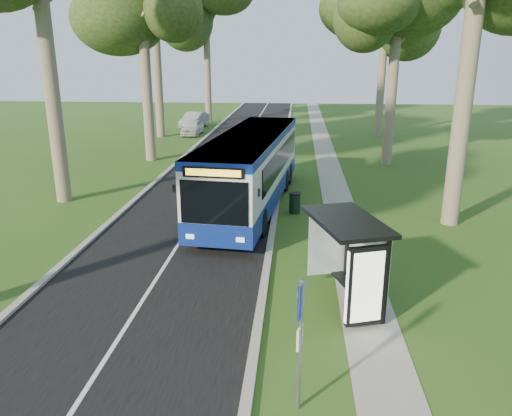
% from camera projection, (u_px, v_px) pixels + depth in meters
% --- Properties ---
extents(ground, '(120.00, 120.00, 0.00)m').
position_uv_depth(ground, '(266.00, 277.00, 16.26)').
color(ground, '#31541A').
rests_on(ground, ground).
extents(road, '(7.00, 100.00, 0.02)m').
position_uv_depth(road, '(211.00, 193.00, 26.05)').
color(road, black).
rests_on(road, ground).
extents(kerb_east, '(0.25, 100.00, 0.12)m').
position_uv_depth(kerb_east, '(278.00, 193.00, 25.76)').
color(kerb_east, '#9E9B93').
rests_on(kerb_east, ground).
extents(kerb_west, '(0.25, 100.00, 0.12)m').
position_uv_depth(kerb_west, '(146.00, 190.00, 26.31)').
color(kerb_west, '#9E9B93').
rests_on(kerb_west, ground).
extents(centre_line, '(0.12, 100.00, 0.00)m').
position_uv_depth(centre_line, '(211.00, 193.00, 26.05)').
color(centre_line, white).
rests_on(centre_line, road).
extents(footpath, '(1.50, 100.00, 0.02)m').
position_uv_depth(footpath, '(336.00, 196.00, 25.54)').
color(footpath, gray).
rests_on(footpath, ground).
extents(bus, '(4.05, 13.19, 3.44)m').
position_uv_depth(bus, '(251.00, 170.00, 23.29)').
color(bus, white).
rests_on(bus, ground).
extents(bus_stop_sign, '(0.14, 0.40, 2.86)m').
position_uv_depth(bus_stop_sign, '(300.00, 333.00, 9.70)').
color(bus_stop_sign, gray).
rests_on(bus_stop_sign, ground).
extents(bus_shelter, '(2.51, 3.40, 2.61)m').
position_uv_depth(bus_shelter, '(352.00, 251.00, 13.51)').
color(bus_shelter, black).
rests_on(bus_shelter, ground).
extents(litter_bin, '(0.54, 0.54, 0.94)m').
position_uv_depth(litter_bin, '(295.00, 203.00, 22.65)').
color(litter_bin, black).
rests_on(litter_bin, ground).
extents(car_white, '(1.62, 3.91, 1.33)m').
position_uv_depth(car_white, '(192.00, 127.00, 44.61)').
color(car_white, silver).
rests_on(car_white, ground).
extents(car_silver, '(2.31, 4.81, 1.52)m').
position_uv_depth(car_silver, '(194.00, 120.00, 48.80)').
color(car_silver, '#9FA1A6').
rests_on(car_silver, ground).
extents(tree_west_e, '(5.20, 5.20, 15.34)m').
position_uv_depth(tree_west_e, '(206.00, 8.00, 49.75)').
color(tree_west_e, '#7A6B56').
rests_on(tree_west_e, ground).
extents(tree_east_d, '(5.20, 5.20, 14.74)m').
position_uv_depth(tree_east_d, '(387.00, 3.00, 40.96)').
color(tree_east_d, '#7A6B56').
rests_on(tree_east_d, ground).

